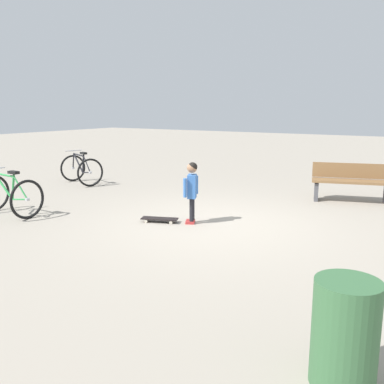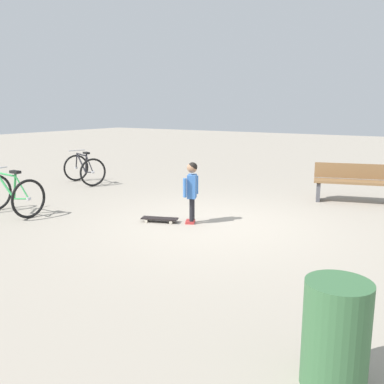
{
  "view_description": "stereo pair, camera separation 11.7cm",
  "coord_description": "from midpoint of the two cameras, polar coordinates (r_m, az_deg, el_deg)",
  "views": [
    {
      "loc": [
        6.18,
        3.35,
        1.98
      ],
      "look_at": [
        0.16,
        -0.37,
        0.55
      ],
      "focal_mm": 39.69,
      "sensor_mm": 36.0,
      "label": 1
    },
    {
      "loc": [
        6.12,
        3.45,
        1.98
      ],
      "look_at": [
        0.16,
        -0.37,
        0.55
      ],
      "focal_mm": 39.69,
      "sensor_mm": 36.0,
      "label": 2
    }
  ],
  "objects": [
    {
      "name": "child_person",
      "position": [
        7.2,
        -0.48,
        0.83
      ],
      "size": [
        0.41,
        0.25,
        1.06
      ],
      "color": "black",
      "rests_on": "ground"
    },
    {
      "name": "skateboard",
      "position": [
        7.42,
        -4.84,
        -3.62
      ],
      "size": [
        0.4,
        0.66,
        0.07
      ],
      "color": "black",
      "rests_on": "ground"
    },
    {
      "name": "bicycle_mid",
      "position": [
        11.42,
        -14.94,
        2.97
      ],
      "size": [
        1.01,
        1.24,
        0.85
      ],
      "color": "black",
      "rests_on": "ground"
    },
    {
      "name": "bicycle_near",
      "position": [
        8.53,
        -23.69,
        -0.36
      ],
      "size": [
        0.72,
        1.08,
        0.85
      ],
      "color": "black",
      "rests_on": "ground"
    },
    {
      "name": "street_bench",
      "position": [
        9.52,
        20.29,
        1.29
      ],
      "size": [
        0.88,
        1.66,
        0.8
      ],
      "color": "brown",
      "rests_on": "ground"
    },
    {
      "name": "ground_plane",
      "position": [
        7.3,
        2.69,
        -4.33
      ],
      "size": [
        50.0,
        50.0,
        0.0
      ],
      "primitive_type": "plane",
      "color": "#9E9384"
    },
    {
      "name": "trash_bin",
      "position": [
        3.34,
        18.87,
        -17.52
      ],
      "size": [
        0.47,
        0.47,
        0.79
      ],
      "primitive_type": "cylinder",
      "color": "#38663D",
      "rests_on": "ground"
    }
  ]
}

